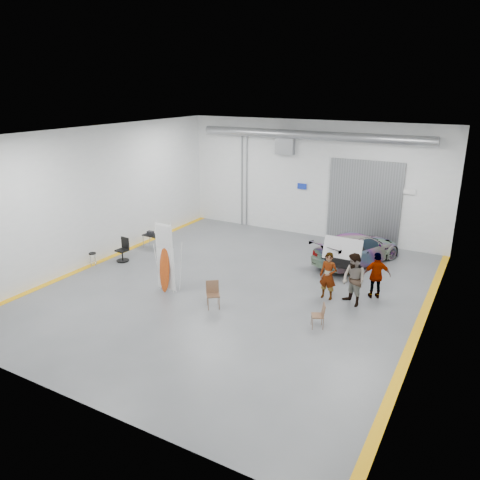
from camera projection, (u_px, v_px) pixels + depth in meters
The scene contains 13 objects.
ground at pixel (236, 288), 18.47m from camera, with size 16.00×16.00×0.00m, color #595B60.
room_shell at pixel (267, 177), 18.91m from camera, with size 14.02×16.18×6.01m.
sedan_car at pixel (357, 248), 20.95m from camera, with size 1.91×4.70×1.36m, color silver.
person_a at pixel (328, 276), 17.33m from camera, with size 0.66×0.43×1.81m, color #8B704C.
person_b at pixel (354, 280), 16.80m from camera, with size 0.96×0.74×1.96m, color #456E80.
person_c at pixel (376, 275), 17.39m from camera, with size 1.04×0.43×1.79m, color #A26436.
surfboard_display at pixel (165, 263), 17.83m from camera, with size 0.82×0.24×2.90m.
folding_chair_near at pixel (213, 300), 16.79m from camera, with size 0.63×0.70×0.97m.
folding_chair_far at pixel (317, 320), 15.41m from camera, with size 0.53×0.65×0.85m.
shop_stool at pixel (93, 260), 20.57m from camera, with size 0.33×0.33×0.65m.
work_table at pixel (153, 235), 22.81m from camera, with size 1.10×0.59×0.88m.
office_chair at pixel (123, 251), 21.21m from camera, with size 0.57×0.57×1.07m.
trunk_lid at pixel (344, 247), 18.99m from camera, with size 1.59×0.96×0.04m, color silver.
Camera 1 is at (8.40, -14.69, 7.63)m, focal length 35.00 mm.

